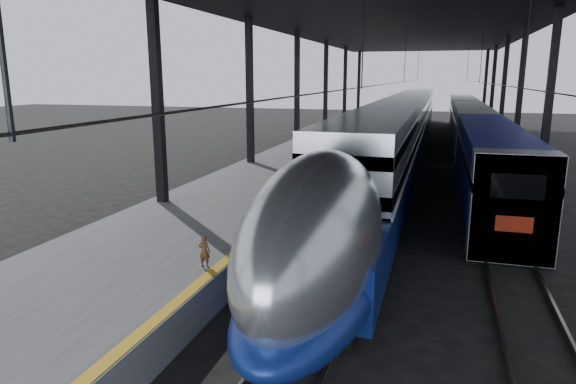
% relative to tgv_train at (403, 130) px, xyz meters
% --- Properties ---
extents(ground, '(160.00, 160.00, 0.00)m').
position_rel_tgv_train_xyz_m(ground, '(-2.00, -26.12, -2.02)').
color(ground, black).
rests_on(ground, ground).
extents(platform, '(6.00, 80.00, 1.00)m').
position_rel_tgv_train_xyz_m(platform, '(-5.50, -6.12, -1.52)').
color(platform, '#4C4C4F').
rests_on(platform, ground).
extents(yellow_strip, '(0.30, 80.00, 0.01)m').
position_rel_tgv_train_xyz_m(yellow_strip, '(-2.70, -6.12, -1.01)').
color(yellow_strip, '#C89312').
rests_on(yellow_strip, platform).
extents(rails, '(6.52, 80.00, 0.16)m').
position_rel_tgv_train_xyz_m(rails, '(2.50, -6.12, -1.94)').
color(rails, slate).
rests_on(rails, ground).
extents(canopy, '(18.00, 75.00, 9.47)m').
position_rel_tgv_train_xyz_m(canopy, '(-0.10, -6.12, 7.10)').
color(canopy, black).
rests_on(canopy, ground).
extents(tgv_train, '(3.01, 65.20, 4.31)m').
position_rel_tgv_train_xyz_m(tgv_train, '(0.00, 0.00, 0.00)').
color(tgv_train, '#B5B7BC').
rests_on(tgv_train, ground).
extents(second_train, '(2.60, 56.05, 3.58)m').
position_rel_tgv_train_xyz_m(second_train, '(5.00, 5.09, -0.20)').
color(second_train, navy).
rests_on(second_train, ground).
extents(child, '(0.32, 0.22, 0.86)m').
position_rel_tgv_train_xyz_m(child, '(-3.04, -27.27, -0.59)').
color(child, '#4C3019').
rests_on(child, platform).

